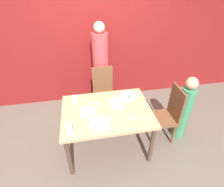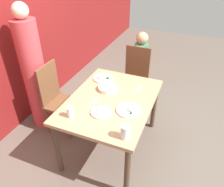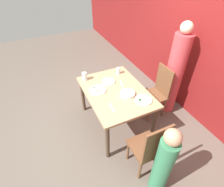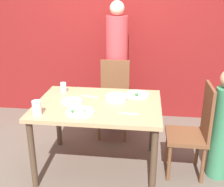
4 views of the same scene
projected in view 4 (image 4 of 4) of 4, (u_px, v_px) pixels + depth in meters
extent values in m
plane|color=#60564C|center=(99.00, 166.00, 3.12)|extent=(10.00, 10.00, 0.00)
cube|color=maroon|center=(115.00, 26.00, 4.00)|extent=(10.00, 0.06, 2.70)
cube|color=tan|center=(98.00, 105.00, 2.86)|extent=(1.27, 0.93, 0.04)
cylinder|color=#4C3828|center=(32.00, 155.00, 2.68)|extent=(0.06, 0.06, 0.72)
cylinder|color=#4C3828|center=(154.00, 164.00, 2.55)|extent=(0.06, 0.06, 0.72)
cylinder|color=#4C3828|center=(58.00, 118.00, 3.44)|extent=(0.06, 0.06, 0.72)
cylinder|color=#4C3828|center=(153.00, 124.00, 3.30)|extent=(0.06, 0.06, 0.72)
cube|color=brown|center=(113.00, 105.00, 3.64)|extent=(0.40, 0.40, 0.04)
cube|color=brown|center=(115.00, 80.00, 3.72)|extent=(0.38, 0.03, 0.54)
cylinder|color=brown|center=(99.00, 126.00, 3.59)|extent=(0.04, 0.04, 0.41)
cylinder|color=brown|center=(125.00, 127.00, 3.55)|extent=(0.04, 0.04, 0.41)
cylinder|color=brown|center=(103.00, 115.00, 3.90)|extent=(0.04, 0.04, 0.41)
cylinder|color=brown|center=(127.00, 116.00, 3.86)|extent=(0.04, 0.04, 0.41)
cube|color=brown|center=(186.00, 136.00, 2.87)|extent=(0.40, 0.40, 0.04)
cube|color=brown|center=(208.00, 112.00, 2.75)|extent=(0.03, 0.38, 0.54)
cylinder|color=brown|center=(167.00, 146.00, 3.12)|extent=(0.04, 0.04, 0.41)
cylinder|color=brown|center=(169.00, 163.00, 2.82)|extent=(0.04, 0.04, 0.41)
cylinder|color=brown|center=(197.00, 148.00, 3.09)|extent=(0.04, 0.04, 0.41)
cylinder|color=brown|center=(203.00, 166.00, 2.78)|extent=(0.04, 0.04, 0.41)
cylinder|color=#C63D42|center=(117.00, 72.00, 3.89)|extent=(0.30, 0.30, 1.52)
sphere|color=beige|center=(117.00, 8.00, 3.59)|extent=(0.19, 0.19, 0.19)
cylinder|color=#387F56|center=(222.00, 134.00, 2.81)|extent=(0.22, 0.22, 0.97)
cylinder|color=silver|center=(116.00, 98.00, 2.93)|extent=(0.23, 0.23, 0.05)
cylinder|color=#BC5123|center=(116.00, 96.00, 2.93)|extent=(0.20, 0.20, 0.01)
cylinder|color=white|center=(137.00, 95.00, 3.06)|extent=(0.26, 0.26, 0.02)
ellipsoid|color=white|center=(136.00, 92.00, 3.08)|extent=(0.10, 0.10, 0.03)
sphere|color=#2D702D|center=(136.00, 94.00, 3.01)|extent=(0.03, 0.03, 0.03)
sphere|color=#2D702D|center=(137.00, 95.00, 2.98)|extent=(0.03, 0.03, 0.03)
sphere|color=#2D702D|center=(133.00, 92.00, 3.07)|extent=(0.03, 0.03, 0.03)
cylinder|color=white|center=(80.00, 112.00, 2.63)|extent=(0.27, 0.27, 0.02)
ellipsoid|color=white|center=(80.00, 111.00, 2.59)|extent=(0.10, 0.10, 0.03)
sphere|color=#2D702D|center=(73.00, 111.00, 2.58)|extent=(0.03, 0.03, 0.03)
sphere|color=#2D702D|center=(84.00, 111.00, 2.58)|extent=(0.03, 0.03, 0.03)
cylinder|color=white|center=(72.00, 101.00, 2.88)|extent=(0.22, 0.22, 0.02)
ellipsoid|color=white|center=(70.00, 100.00, 2.87)|extent=(0.10, 0.10, 0.02)
cone|color=orange|center=(70.00, 101.00, 2.84)|extent=(0.01, 0.01, 0.02)
cone|color=orange|center=(73.00, 101.00, 2.83)|extent=(0.02, 0.02, 0.02)
cone|color=orange|center=(73.00, 97.00, 2.92)|extent=(0.01, 0.01, 0.03)
cylinder|color=silver|center=(37.00, 108.00, 2.56)|extent=(0.08, 0.08, 0.14)
cylinder|color=silver|center=(63.00, 87.00, 3.14)|extent=(0.06, 0.06, 0.11)
cube|color=silver|center=(129.00, 113.00, 2.61)|extent=(0.18, 0.03, 0.01)
cube|color=silver|center=(90.00, 96.00, 3.03)|extent=(0.18, 0.06, 0.01)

